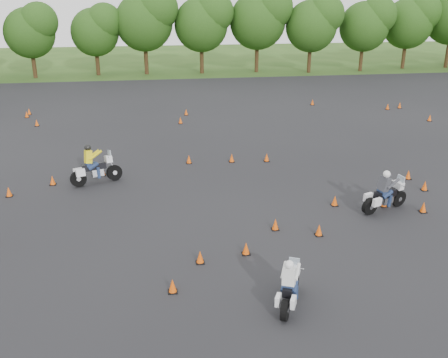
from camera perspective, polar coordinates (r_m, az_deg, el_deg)
name	(u,v)px	position (r m, az deg, el deg)	size (l,w,h in m)	color
ground	(239,246)	(19.02, 1.74, -7.69)	(140.00, 140.00, 0.00)	#2D5119
asphalt_pad	(218,187)	(24.39, -0.67, -0.94)	(62.00, 62.00, 0.00)	black
treeline	(212,36)	(51.49, -1.38, 16.02)	(87.40, 32.43, 10.45)	#224413
traffic_cones	(215,189)	(23.55, -1.02, -1.18)	(36.76, 32.86, 0.45)	#E14F09
rider_grey	(385,190)	(22.67, 17.96, -1.16)	(2.49, 0.76, 1.92)	#37383E
rider_yellow	(96,165)	(25.27, -14.42, 1.58)	(2.58, 0.79, 2.00)	yellow
rider_white	(291,282)	(15.52, 7.66, -11.58)	(2.14, 0.66, 1.65)	silver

